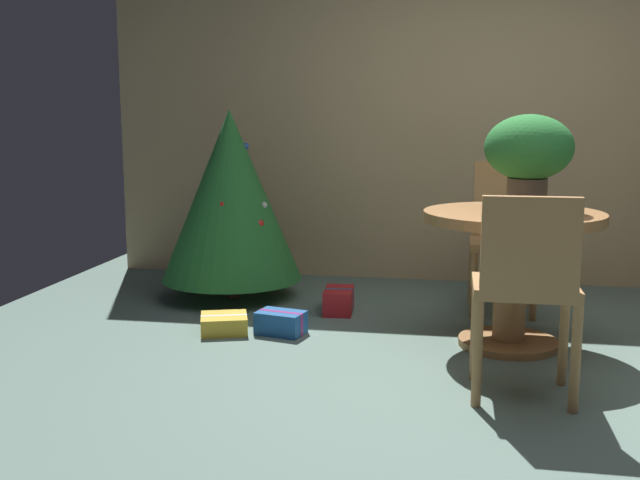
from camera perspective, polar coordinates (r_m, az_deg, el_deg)
name	(u,v)px	position (r m, az deg, el deg)	size (l,w,h in m)	color
ground_plane	(515,377)	(3.82, 14.76, -10.16)	(6.60, 6.60, 0.00)	slate
back_wall_panel	(499,111)	(5.80, 13.58, 9.57)	(6.00, 0.10, 2.60)	tan
round_dining_table	(512,250)	(4.18, 14.55, -0.78)	(0.97, 0.97, 0.75)	#9E6B3D
flower_vase	(529,152)	(4.20, 15.73, 6.54)	(0.48, 0.48, 0.52)	#665B51
wooden_chair_far	(503,230)	(5.01, 13.84, 0.76)	(0.41, 0.43, 0.97)	#B27F4C
wooden_chair_near	(527,282)	(3.38, 15.59, -3.10)	(0.45, 0.39, 0.93)	#B27F4C
holiday_tree	(231,195)	(5.19, -6.87, 3.42)	(0.98, 0.98, 1.31)	brown
gift_box_gold	(224,324)	(4.45, -7.37, -6.39)	(0.34, 0.33, 0.10)	gold
gift_box_red	(339,301)	(4.85, 1.44, -4.67)	(0.20, 0.31, 0.16)	red
gift_box_blue	(281,323)	(4.39, -3.03, -6.36)	(0.31, 0.24, 0.14)	#1E569E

